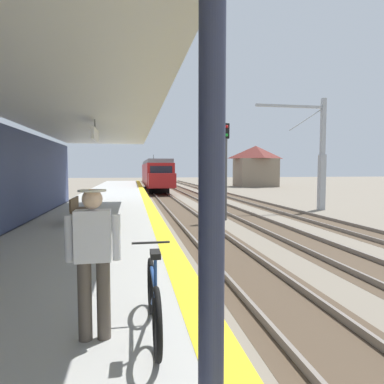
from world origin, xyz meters
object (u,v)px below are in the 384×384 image
(commuter_person, at_px, (93,256))
(rail_signal_post, at_px, (226,161))
(catenary_pylon_far_side, at_px, (318,157))
(approaching_train, at_px, (156,174))
(bicycle_beside_commuter, at_px, (153,299))
(platform_bench, at_px, (78,209))
(distant_trackside_house, at_px, (256,165))

(commuter_person, xyz_separation_m, rail_signal_post, (5.39, 13.65, 1.35))
(rail_signal_post, bearing_deg, catenary_pylon_far_side, 24.66)
(approaching_train, distance_m, bicycle_beside_commuter, 40.01)
(rail_signal_post, xyz_separation_m, platform_bench, (-6.84, -5.19, -1.82))
(platform_bench, relative_size, distant_trackside_house, 0.24)
(platform_bench, height_order, distant_trackside_house, distant_trackside_house)
(bicycle_beside_commuter, distance_m, distant_trackside_house, 50.21)
(platform_bench, bearing_deg, bicycle_beside_commuter, -75.98)
(rail_signal_post, xyz_separation_m, catenary_pylon_far_side, (7.43, 3.41, 0.41))
(commuter_person, height_order, platform_bench, commuter_person)
(approaching_train, bearing_deg, commuter_person, -94.94)
(rail_signal_post, relative_size, catenary_pylon_far_side, 0.69)
(approaching_train, distance_m, distant_trackside_house, 17.49)
(bicycle_beside_commuter, distance_m, catenary_pylon_far_side, 21.07)
(commuter_person, xyz_separation_m, distant_trackside_house, (19.63, 46.47, 1.50))
(bicycle_beside_commuter, bearing_deg, platform_bench, 104.02)
(approaching_train, height_order, catenary_pylon_far_side, catenary_pylon_far_side)
(bicycle_beside_commuter, height_order, platform_bench, bicycle_beside_commuter)
(commuter_person, bearing_deg, distant_trackside_house, 67.10)
(approaching_train, bearing_deg, bicycle_beside_commuter, -94.01)
(approaching_train, bearing_deg, catenary_pylon_far_side, -67.70)
(approaching_train, bearing_deg, platform_bench, -98.86)
(approaching_train, height_order, platform_bench, approaching_train)
(commuter_person, bearing_deg, platform_bench, 99.76)
(approaching_train, relative_size, platform_bench, 12.25)
(approaching_train, distance_m, commuter_person, 40.07)
(bicycle_beside_commuter, distance_m, rail_signal_post, 14.56)
(commuter_person, bearing_deg, approaching_train, 85.06)
(commuter_person, height_order, bicycle_beside_commuter, commuter_person)
(commuter_person, bearing_deg, bicycle_beside_commuter, 2.04)
(distant_trackside_house, bearing_deg, commuter_person, -112.90)
(commuter_person, height_order, distant_trackside_house, distant_trackside_house)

